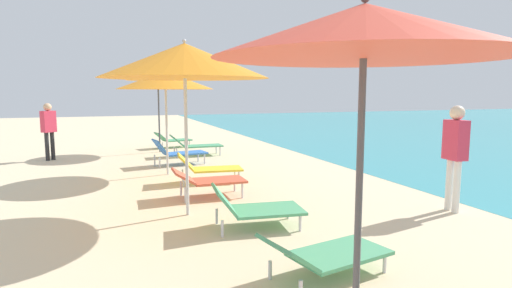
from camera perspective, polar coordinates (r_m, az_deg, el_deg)
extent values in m
cylinder|color=#4C4C51|center=(3.02, 14.01, -9.36)|extent=(0.05, 0.05, 2.15)
cone|color=#E54C38|center=(2.92, 14.78, 14.91)|extent=(2.05, 2.05, 0.36)
cube|color=#4CA572|center=(4.63, 11.51, -14.62)|extent=(1.13, 0.81, 0.04)
cube|color=#4CA572|center=(4.16, 4.36, -14.83)|extent=(0.50, 0.68, 0.29)
cylinder|color=silver|center=(5.11, 12.93, -13.93)|extent=(0.04, 0.04, 0.20)
cylinder|color=silver|center=(4.78, 17.40, -15.57)|extent=(0.04, 0.04, 0.20)
cylinder|color=silver|center=(4.44, 1.96, -17.07)|extent=(0.04, 0.04, 0.20)
cylinder|color=silver|center=(6.45, -9.62, -0.55)|extent=(0.05, 0.05, 2.13)
cone|color=orange|center=(6.41, -9.87, 11.31)|extent=(2.56, 2.56, 0.52)
sphere|color=silver|center=(6.44, -9.93, 13.90)|extent=(0.06, 0.06, 0.06)
cube|color=#D8593F|center=(7.69, -5.18, -5.06)|extent=(0.97, 0.66, 0.04)
cube|color=#D8593F|center=(7.54, -10.03, -4.41)|extent=(0.39, 0.64, 0.24)
cylinder|color=silver|center=(8.06, -2.99, -5.61)|extent=(0.04, 0.04, 0.28)
cylinder|color=silver|center=(7.57, -1.91, -6.46)|extent=(0.04, 0.04, 0.28)
cylinder|color=silver|center=(7.86, -10.35, -6.06)|extent=(0.04, 0.04, 0.28)
cylinder|color=silver|center=(7.35, -9.76, -6.98)|extent=(0.04, 0.04, 0.28)
cube|color=#4CA572|center=(5.97, 1.59, -9.11)|extent=(1.07, 0.80, 0.04)
cube|color=#4CA572|center=(5.80, -4.46, -7.68)|extent=(0.37, 0.71, 0.36)
cylinder|color=silver|center=(6.38, 4.44, -9.31)|extent=(0.04, 0.04, 0.23)
cylinder|color=silver|center=(5.85, 6.14, -10.85)|extent=(0.04, 0.04, 0.23)
cylinder|color=silver|center=(6.15, -5.47, -9.94)|extent=(0.04, 0.04, 0.23)
cylinder|color=silver|center=(5.61, -4.69, -11.64)|extent=(0.04, 0.04, 0.23)
cylinder|color=silver|center=(9.79, -12.27, 1.59)|extent=(0.05, 0.05, 1.99)
cone|color=orange|center=(9.75, -12.46, 8.62)|extent=(2.21, 2.21, 0.41)
sphere|color=silver|center=(9.76, -12.49, 9.99)|extent=(0.06, 0.06, 0.06)
cube|color=blue|center=(11.22, -9.75, -1.26)|extent=(1.17, 0.75, 0.04)
cube|color=blue|center=(10.99, -13.15, -0.41)|extent=(0.39, 0.63, 0.40)
cylinder|color=silver|center=(11.62, -8.04, -1.73)|extent=(0.04, 0.04, 0.28)
cylinder|color=silver|center=(11.16, -7.15, -2.08)|extent=(0.04, 0.04, 0.28)
cylinder|color=silver|center=(11.26, -13.88, -2.15)|extent=(0.04, 0.04, 0.28)
cylinder|color=silver|center=(10.79, -13.21, -2.54)|extent=(0.04, 0.04, 0.28)
cube|color=yellow|center=(8.92, -5.37, -3.48)|extent=(1.11, 0.72, 0.04)
cube|color=yellow|center=(8.83, -9.73, -2.45)|extent=(0.41, 0.63, 0.35)
cylinder|color=silver|center=(9.25, -2.95, -4.02)|extent=(0.04, 0.04, 0.26)
cylinder|color=silver|center=(8.77, -2.41, -4.62)|extent=(0.04, 0.04, 0.26)
cylinder|color=silver|center=(9.13, -10.14, -4.27)|extent=(0.04, 0.04, 0.26)
cylinder|color=silver|center=(8.65, -10.00, -4.90)|extent=(0.04, 0.04, 0.26)
cylinder|color=#4C4C51|center=(13.58, -13.30, 3.72)|extent=(0.05, 0.05, 2.30)
cone|color=orange|center=(13.58, -13.47, 9.68)|extent=(1.99, 1.99, 0.52)
sphere|color=#4C4C51|center=(13.59, -13.51, 10.91)|extent=(0.06, 0.06, 0.06)
cube|color=#4CA572|center=(14.74, -10.84, 0.53)|extent=(1.02, 0.75, 0.04)
cube|color=#4CA572|center=(14.51, -13.06, 0.98)|extent=(0.43, 0.61, 0.30)
cylinder|color=silver|center=(15.10, -9.90, 0.19)|extent=(0.04, 0.04, 0.23)
cylinder|color=silver|center=(14.69, -9.20, 0.01)|extent=(0.04, 0.04, 0.23)
cylinder|color=silver|center=(14.74, -13.45, -0.07)|extent=(0.04, 0.04, 0.23)
cylinder|color=silver|center=(14.32, -12.84, -0.26)|extent=(0.04, 0.04, 0.23)
cube|color=#4CA572|center=(12.71, -7.39, -0.25)|extent=(1.17, 0.58, 0.04)
cube|color=#4CA572|center=(12.55, -10.86, 0.43)|extent=(0.41, 0.58, 0.36)
cylinder|color=silver|center=(13.07, -5.53, -0.72)|extent=(0.04, 0.04, 0.27)
cylinder|color=silver|center=(12.61, -5.00, -1.00)|extent=(0.04, 0.04, 0.27)
cylinder|color=silver|center=(12.81, -11.26, -0.98)|extent=(0.04, 0.04, 0.27)
cylinder|color=silver|center=(12.35, -10.93, -1.27)|extent=(0.04, 0.04, 0.27)
cylinder|color=#262628|center=(13.11, -26.36, -0.24)|extent=(0.11, 0.11, 0.80)
cylinder|color=#262628|center=(13.02, -26.99, -0.32)|extent=(0.11, 0.11, 0.80)
cube|color=#D8334C|center=(13.00, -26.85, 2.80)|extent=(0.42, 0.40, 0.60)
sphere|color=#D8A87F|center=(12.98, -26.95, 4.60)|extent=(0.22, 0.22, 0.22)
cylinder|color=silver|center=(7.33, 26.06, -5.35)|extent=(0.11, 0.11, 0.85)
cylinder|color=silver|center=(7.46, 25.21, -5.10)|extent=(0.11, 0.11, 0.85)
cube|color=#D8334C|center=(7.28, 25.95, 0.51)|extent=(0.25, 0.38, 0.64)
sphere|color=beige|center=(7.25, 26.13, 3.91)|extent=(0.23, 0.23, 0.23)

